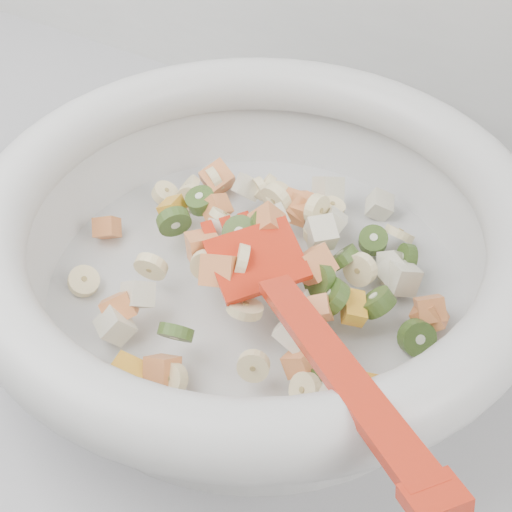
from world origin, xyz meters
The scene contains 1 object.
mixing_bowl centered at (0.09, 1.46, 0.96)m, with size 0.42×0.42×0.13m.
Camera 1 is at (0.30, 1.12, 1.33)m, focal length 50.00 mm.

